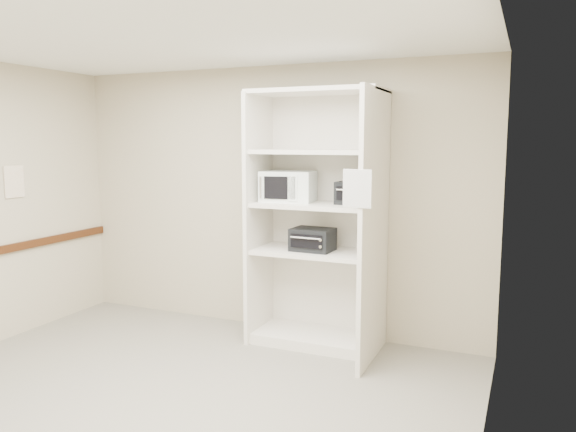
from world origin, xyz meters
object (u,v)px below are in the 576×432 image
at_px(microwave, 288,186).
at_px(toaster_oven_upper, 358,193).
at_px(toaster_oven_lower, 313,239).
at_px(shelving_unit, 321,229).

bearing_deg(microwave, toaster_oven_upper, -5.02).
relative_size(toaster_oven_upper, toaster_oven_lower, 0.95).
bearing_deg(toaster_oven_upper, toaster_oven_lower, -162.96).
xyz_separation_m(microwave, toaster_oven_lower, (0.28, -0.06, -0.49)).
bearing_deg(toaster_oven_lower, toaster_oven_upper, 14.91).
bearing_deg(toaster_oven_lower, microwave, 169.84).
distance_m(shelving_unit, toaster_oven_lower, 0.13).
bearing_deg(microwave, shelving_unit, -12.06).
height_order(shelving_unit, microwave, shelving_unit).
xyz_separation_m(shelving_unit, toaster_oven_upper, (0.33, 0.06, 0.34)).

